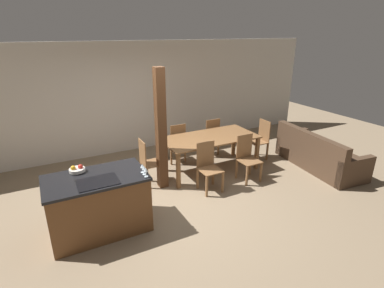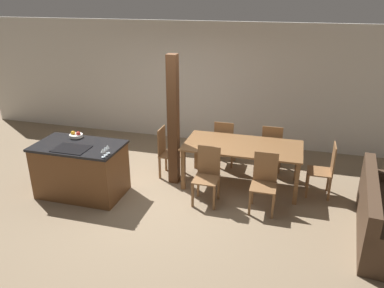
% 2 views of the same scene
% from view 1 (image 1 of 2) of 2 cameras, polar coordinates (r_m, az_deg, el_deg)
% --- Properties ---
extents(ground_plane, '(16.00, 16.00, 0.00)m').
position_cam_1_polar(ground_plane, '(5.56, -4.61, -10.89)').
color(ground_plane, '#847056').
extents(wall_back, '(11.20, 0.08, 2.70)m').
position_cam_1_polar(wall_back, '(7.59, -13.47, 8.34)').
color(wall_back, silver).
rests_on(wall_back, ground_plane).
extents(kitchen_island, '(1.46, 0.86, 0.92)m').
position_cam_1_polar(kitchen_island, '(4.83, -17.38, -10.80)').
color(kitchen_island, brown).
rests_on(kitchen_island, ground_plane).
extents(fruit_bowl, '(0.23, 0.23, 0.11)m').
position_cam_1_polar(fruit_bowl, '(4.83, -21.05, -4.53)').
color(fruit_bowl, silver).
rests_on(fruit_bowl, kitchen_island).
extents(wine_glass_near, '(0.06, 0.06, 0.14)m').
position_cam_1_polar(wine_glass_near, '(4.38, -8.78, -4.94)').
color(wine_glass_near, silver).
rests_on(wine_glass_near, kitchen_island).
extents(wine_glass_middle, '(0.06, 0.06, 0.14)m').
position_cam_1_polar(wine_glass_middle, '(4.45, -9.11, -4.55)').
color(wine_glass_middle, silver).
rests_on(wine_glass_middle, kitchen_island).
extents(wine_glass_far, '(0.06, 0.06, 0.14)m').
position_cam_1_polar(wine_glass_far, '(4.52, -9.44, -4.17)').
color(wine_glass_far, silver).
rests_on(wine_glass_far, kitchen_island).
extents(dining_table, '(2.05, 1.02, 0.77)m').
position_cam_1_polar(dining_table, '(6.47, 3.38, 0.62)').
color(dining_table, brown).
rests_on(dining_table, ground_plane).
extents(dining_chair_near_left, '(0.40, 0.40, 0.94)m').
position_cam_1_polar(dining_chair_near_left, '(5.75, 3.11, -4.19)').
color(dining_chair_near_left, brown).
rests_on(dining_chair_near_left, ground_plane).
extents(dining_chair_near_right, '(0.40, 0.40, 0.94)m').
position_cam_1_polar(dining_chair_near_right, '(6.23, 10.44, -2.47)').
color(dining_chair_near_right, brown).
rests_on(dining_chair_near_right, ground_plane).
extents(dining_chair_far_left, '(0.40, 0.40, 0.94)m').
position_cam_1_polar(dining_chair_far_left, '(6.94, -3.03, 0.32)').
color(dining_chair_far_left, brown).
rests_on(dining_chair_far_left, ground_plane).
extents(dining_chair_far_right, '(0.40, 0.40, 0.94)m').
position_cam_1_polar(dining_chair_far_right, '(7.35, 3.52, 1.49)').
color(dining_chair_far_right, brown).
rests_on(dining_chair_far_right, ground_plane).
extents(dining_chair_head_end, '(0.40, 0.40, 0.94)m').
position_cam_1_polar(dining_chair_head_end, '(5.99, -8.30, -3.31)').
color(dining_chair_head_end, brown).
rests_on(dining_chair_head_end, ground_plane).
extents(dining_chair_foot_end, '(0.40, 0.40, 0.94)m').
position_cam_1_polar(dining_chair_foot_end, '(7.32, 12.83, 0.91)').
color(dining_chair_foot_end, brown).
rests_on(dining_chair_foot_end, ground_plane).
extents(couch, '(1.07, 2.13, 0.85)m').
position_cam_1_polar(couch, '(7.31, 22.89, -1.98)').
color(couch, '#473323').
rests_on(couch, ground_plane).
extents(timber_post, '(0.18, 0.18, 2.33)m').
position_cam_1_polar(timber_post, '(5.62, -5.94, 2.56)').
color(timber_post, '#4C2D19').
rests_on(timber_post, ground_plane).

